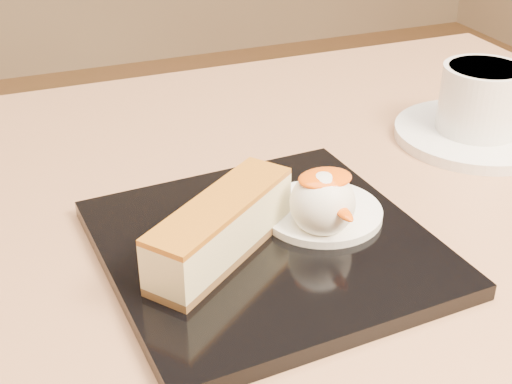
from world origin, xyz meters
name	(u,v)px	position (x,y,z in m)	size (l,w,h in m)	color
dessert_plate	(267,247)	(-0.05, 0.02, 0.73)	(0.22, 0.22, 0.01)	black
cheesecake	(221,228)	(-0.09, 0.01, 0.75)	(0.12, 0.11, 0.04)	brown
cream_smear	(321,212)	(0.00, 0.03, 0.73)	(0.09, 0.09, 0.01)	white
ice_cream_scoop	(322,203)	(-0.01, 0.01, 0.76)	(0.05, 0.05, 0.05)	white
mango_sauce	(325,178)	(-0.01, 0.01, 0.77)	(0.04, 0.03, 0.01)	#F55607
mint_sprig	(272,199)	(-0.03, 0.06, 0.74)	(0.04, 0.03, 0.00)	#2F842B
saucer	(475,134)	(0.20, 0.12, 0.72)	(0.15, 0.15, 0.01)	white
coffee_cup	(483,97)	(0.20, 0.12, 0.76)	(0.10, 0.08, 0.06)	white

